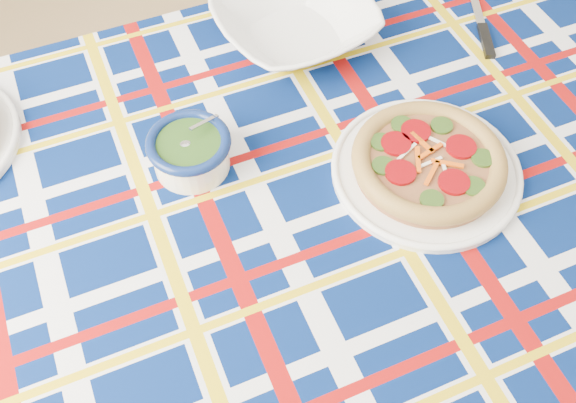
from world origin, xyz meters
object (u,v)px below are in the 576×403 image
object	(u,v)px
dining_table	(312,217)
serving_bowl	(295,23)
main_focaccia_plate	(429,162)
pesto_bowl	(190,150)

from	to	relation	value
dining_table	serving_bowl	distance (m)	0.39
dining_table	main_focaccia_plate	distance (m)	0.22
main_focaccia_plate	pesto_bowl	xyz separation A→B (m)	(-0.37, 0.12, 0.01)
dining_table	pesto_bowl	bearing A→B (deg)	143.03
main_focaccia_plate	serving_bowl	xyz separation A→B (m)	(-0.12, 0.38, 0.01)
dining_table	pesto_bowl	size ratio (longest dim) A/B	12.73
dining_table	pesto_bowl	distance (m)	0.24
pesto_bowl	dining_table	bearing A→B (deg)	-29.13
serving_bowl	dining_table	bearing A→B (deg)	-100.49
main_focaccia_plate	serving_bowl	size ratio (longest dim) A/B	1.09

